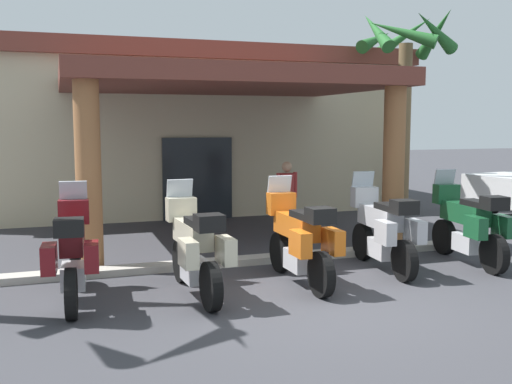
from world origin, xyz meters
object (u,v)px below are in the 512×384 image
(pedestrian, at_px, (287,194))
(motorcycle_maroon, at_px, (73,253))
(motel_building, at_px, (173,128))
(motorcycle_silver, at_px, (383,229))
(motorcycle_green, at_px, (469,225))
(palm_tree_near_portico, at_px, (404,64))
(motorcycle_orange, at_px, (300,239))
(motorcycle_cream, at_px, (195,248))

(pedestrian, bearing_deg, motorcycle_maroon, 112.88)
(motel_building, xyz_separation_m, motorcycle_silver, (1.62, -9.57, -1.61))
(motorcycle_maroon, relative_size, motorcycle_green, 1.00)
(motorcycle_maroon, bearing_deg, motorcycle_green, -84.83)
(palm_tree_near_portico, bearing_deg, motorcycle_maroon, -148.28)
(motel_building, bearing_deg, motorcycle_silver, -79.59)
(motorcycle_silver, bearing_deg, motorcycle_orange, 106.35)
(motel_building, relative_size, pedestrian, 7.79)
(motorcycle_green, relative_size, palm_tree_near_portico, 0.40)
(motorcycle_green, bearing_deg, motorcycle_orange, 100.53)
(motorcycle_maroon, height_order, palm_tree_near_portico, palm_tree_near_portico)
(motorcycle_maroon, distance_m, motorcycle_green, 6.65)
(motorcycle_cream, distance_m, palm_tree_near_portico, 9.58)
(motorcycle_maroon, distance_m, motorcycle_silver, 4.99)
(motel_building, xyz_separation_m, motorcycle_maroon, (-3.37, -9.74, -1.61))
(motorcycle_silver, height_order, motorcycle_green, same)
(motorcycle_cream, xyz_separation_m, pedestrian, (2.88, 3.60, 0.25))
(motel_building, distance_m, motorcycle_orange, 10.03)
(motel_building, distance_m, pedestrian, 6.63)
(motorcycle_orange, bearing_deg, motel_building, -0.67)
(motorcycle_silver, relative_size, pedestrian, 1.34)
(motorcycle_orange, bearing_deg, motorcycle_cream, 92.73)
(motorcycle_maroon, height_order, motorcycle_orange, same)
(pedestrian, bearing_deg, motorcycle_green, -160.84)
(palm_tree_near_portico, bearing_deg, motel_building, 140.50)
(motel_building, height_order, motorcycle_green, motel_building)
(motorcycle_silver, bearing_deg, motel_building, 14.73)
(motorcycle_maroon, xyz_separation_m, motorcycle_cream, (1.66, -0.25, 0.00))
(motorcycle_orange, relative_size, motorcycle_silver, 1.00)
(motel_building, relative_size, motorcycle_silver, 5.80)
(motorcycle_maroon, bearing_deg, motorcycle_orange, -88.24)
(motorcycle_orange, xyz_separation_m, motorcycle_green, (3.32, 0.24, 0.00))
(motorcycle_orange, relative_size, motorcycle_green, 1.00)
(motorcycle_maroon, distance_m, pedestrian, 5.65)
(motel_building, bearing_deg, motorcycle_green, -70.43)
(palm_tree_near_portico, bearing_deg, motorcycle_orange, -134.11)
(motorcycle_cream, height_order, motorcycle_orange, same)
(motorcycle_cream, distance_m, motorcycle_orange, 1.66)
(motel_building, distance_m, motorcycle_maroon, 10.43)
(motorcycle_maroon, bearing_deg, motorcycle_cream, -94.06)
(motorcycle_green, distance_m, pedestrian, 3.90)
(pedestrian, bearing_deg, motorcycle_cream, 127.82)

